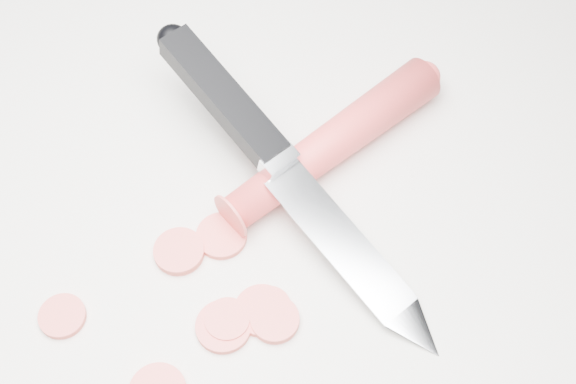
# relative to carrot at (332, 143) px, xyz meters

# --- Properties ---
(ground) EXTENTS (2.40, 2.40, 0.00)m
(ground) POSITION_rel_carrot_xyz_m (-0.05, -0.10, -0.02)
(ground) COLOR silver
(ground) RESTS_ON ground
(carrot) EXTENTS (0.13, 0.18, 0.03)m
(carrot) POSITION_rel_carrot_xyz_m (0.00, 0.00, 0.00)
(carrot) COLOR red
(carrot) RESTS_ON ground
(carrot_slice_0) EXTENTS (0.03, 0.03, 0.01)m
(carrot_slice_0) POSITION_rel_carrot_xyz_m (-0.14, -0.18, -0.01)
(carrot_slice_0) COLOR #E84D47
(carrot_slice_0) RESTS_ON ground
(carrot_slice_1) EXTENTS (0.04, 0.04, 0.01)m
(carrot_slice_1) POSITION_rel_carrot_xyz_m (-0.01, -0.14, -0.01)
(carrot_slice_1) COLOR #E84D47
(carrot_slice_1) RESTS_ON ground
(carrot_slice_2) EXTENTS (0.04, 0.04, 0.01)m
(carrot_slice_2) POSITION_rel_carrot_xyz_m (-0.06, -0.09, -0.01)
(carrot_slice_2) COLOR #E84D47
(carrot_slice_2) RESTS_ON ground
(carrot_slice_3) EXTENTS (0.03, 0.03, 0.01)m
(carrot_slice_3) POSITION_rel_carrot_xyz_m (-0.03, -0.15, -0.01)
(carrot_slice_3) COLOR #E84D47
(carrot_slice_3) RESTS_ON ground
(carrot_slice_4) EXTENTS (0.03, 0.03, 0.01)m
(carrot_slice_4) POSITION_rel_carrot_xyz_m (-0.01, -0.13, -0.01)
(carrot_slice_4) COLOR #E84D47
(carrot_slice_4) RESTS_ON ground
(carrot_slice_5) EXTENTS (0.04, 0.04, 0.01)m
(carrot_slice_5) POSITION_rel_carrot_xyz_m (-0.04, -0.15, -0.01)
(carrot_slice_5) COLOR #E84D47
(carrot_slice_5) RESTS_ON ground
(carrot_slice_7) EXTENTS (0.03, 0.03, 0.01)m
(carrot_slice_7) POSITION_rel_carrot_xyz_m (-0.00, -0.14, -0.01)
(carrot_slice_7) COLOR #E84D47
(carrot_slice_7) RESTS_ON ground
(carrot_slice_8) EXTENTS (0.04, 0.04, 0.01)m
(carrot_slice_8) POSITION_rel_carrot_xyz_m (-0.08, -0.11, -0.01)
(carrot_slice_8) COLOR #E84D47
(carrot_slice_8) RESTS_ON ground
(kitchen_knife) EXTENTS (0.27, 0.19, 0.07)m
(kitchen_knife) POSITION_rel_carrot_xyz_m (-0.02, -0.05, 0.02)
(kitchen_knife) COLOR silver
(kitchen_knife) RESTS_ON ground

